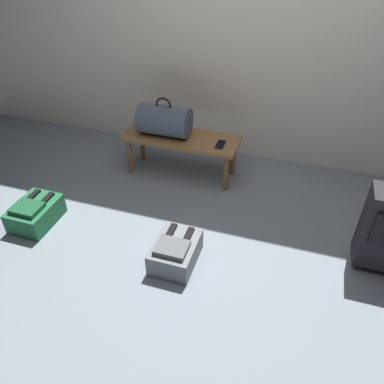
{
  "coord_description": "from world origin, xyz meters",
  "views": [
    {
      "loc": [
        0.53,
        -1.69,
        1.96
      ],
      "look_at": [
        -0.17,
        0.48,
        0.25
      ],
      "focal_mm": 35.64,
      "sensor_mm": 36.0,
      "label": 1
    }
  ],
  "objects": [
    {
      "name": "cell_phone",
      "position": [
        -0.09,
        1.02,
        0.38
      ],
      "size": [
        0.07,
        0.14,
        0.01
      ],
      "color": "#191E4C",
      "rests_on": "bench"
    },
    {
      "name": "bench",
      "position": [
        -0.45,
        1.05,
        0.31
      ],
      "size": [
        1.0,
        0.36,
        0.37
      ],
      "color": "olive",
      "rests_on": "ground"
    },
    {
      "name": "duffel_bag_slate",
      "position": [
        -0.6,
        1.05,
        0.5
      ],
      "size": [
        0.44,
        0.26,
        0.34
      ],
      "color": "#475160",
      "rests_on": "bench"
    },
    {
      "name": "backpack_green",
      "position": [
        -1.29,
        0.06,
        0.09
      ],
      "size": [
        0.28,
        0.38,
        0.21
      ],
      "color": "#1E6038",
      "rests_on": "ground"
    },
    {
      "name": "ground_plane",
      "position": [
        0.0,
        0.0,
        0.0
      ],
      "size": [
        6.6,
        6.6,
        0.0
      ],
      "primitive_type": "plane",
      "color": "slate"
    },
    {
      "name": "backpack_grey",
      "position": [
        -0.13,
        0.01,
        0.09
      ],
      "size": [
        0.28,
        0.38,
        0.21
      ],
      "color": "slate",
      "rests_on": "ground"
    }
  ]
}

